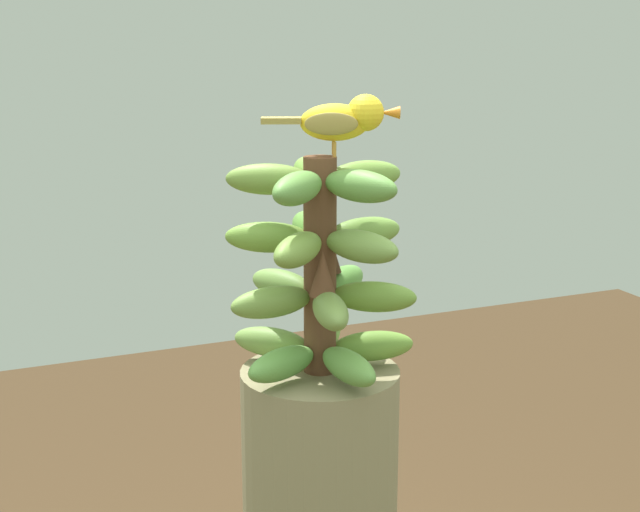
% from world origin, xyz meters
% --- Properties ---
extents(banana_bunch, '(0.27, 0.27, 0.30)m').
position_xyz_m(banana_bunch, '(-0.00, 0.00, 1.53)').
color(banana_bunch, brown).
rests_on(banana_bunch, banana_tree).
extents(perched_bird, '(0.18, 0.09, 0.08)m').
position_xyz_m(perched_bird, '(-0.03, 0.00, 1.73)').
color(perched_bird, '#C68933').
rests_on(perched_bird, banana_bunch).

